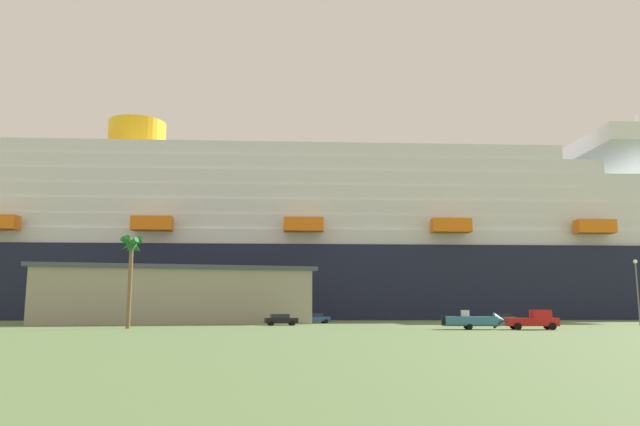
{
  "coord_description": "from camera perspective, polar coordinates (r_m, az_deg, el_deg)",
  "views": [
    {
      "loc": [
        -26.91,
        -80.43,
        2.36
      ],
      "look_at": [
        -9.61,
        29.0,
        19.75
      ],
      "focal_mm": 34.16,
      "sensor_mm": 36.0,
      "label": 1
    }
  ],
  "objects": [
    {
      "name": "parked_car_green_wagon",
      "position": [
        102.92,
        16.56,
        -9.41
      ],
      "size": [
        4.38,
        2.29,
        1.58
      ],
      "color": "#2D723F",
      "rests_on": "ground_plane"
    },
    {
      "name": "parked_car_black_coupe",
      "position": [
        85.93,
        -3.69,
        -9.92
      ],
      "size": [
        4.61,
        2.42,
        1.58
      ],
      "color": "black",
      "rests_on": "ground_plane"
    },
    {
      "name": "palm_tree",
      "position": [
        76.73,
        -17.25,
        -3.49
      ],
      "size": [
        2.97,
        2.87,
        11.06
      ],
      "color": "brown",
      "rests_on": "ground_plane"
    },
    {
      "name": "ground_plane",
      "position": [
        113.69,
        4.78,
        -10.08
      ],
      "size": [
        600.0,
        600.0,
        0.0
      ],
      "primitive_type": "plane",
      "color": "#567042"
    },
    {
      "name": "small_boat_on_trailer",
      "position": [
        71.71,
        14.47,
        -9.76
      ],
      "size": [
        7.83,
        3.32,
        2.15
      ],
      "color": "#595960",
      "rests_on": "ground_plane"
    },
    {
      "name": "street_lamp",
      "position": [
        96.13,
        27.56,
        -5.85
      ],
      "size": [
        0.56,
        0.56,
        9.11
      ],
      "color": "slate",
      "rests_on": "ground_plane"
    },
    {
      "name": "pickup_truck",
      "position": [
        73.14,
        19.4,
        -9.45
      ],
      "size": [
        5.9,
        3.21,
        2.2
      ],
      "color": "red",
      "rests_on": "ground_plane"
    },
    {
      "name": "terminal_building",
      "position": [
        101.61,
        -13.36,
        -7.54
      ],
      "size": [
        43.68,
        25.45,
        8.71
      ],
      "color": "gray",
      "rests_on": "ground_plane"
    },
    {
      "name": "parked_car_blue_suv",
      "position": [
        98.29,
        -0.43,
        -9.81
      ],
      "size": [
        4.55,
        2.38,
        1.58
      ],
      "color": "#264C99",
      "rests_on": "ground_plane"
    },
    {
      "name": "cruise_ship",
      "position": [
        141.94,
        -0.5,
        -3.59
      ],
      "size": [
        308.73,
        66.63,
        57.75
      ],
      "color": "#191E38",
      "rests_on": "ground_plane"
    }
  ]
}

